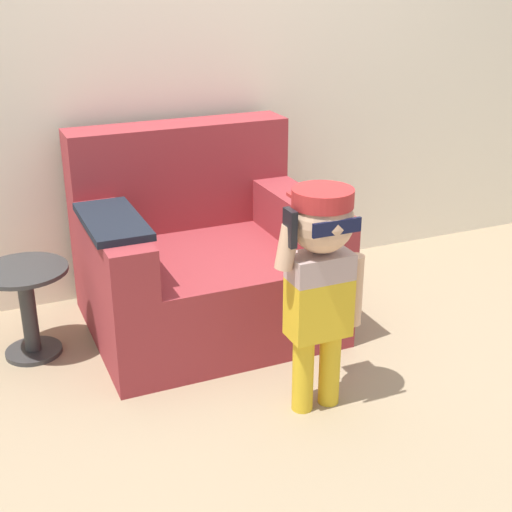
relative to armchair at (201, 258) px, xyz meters
The scene contains 5 objects.
ground_plane 0.49m from the armchair, 51.58° to the right, with size 10.00×10.00×0.00m, color #998466.
wall_back 1.12m from the armchair, 64.76° to the left, with size 10.00×0.05×2.60m.
armchair is the anchor object (origin of this frame).
person_child 0.90m from the armchair, 79.16° to the right, with size 0.36×0.27×0.87m.
side_table 0.79m from the armchair, behind, with size 0.37×0.37×0.40m.
Camera 1 is at (-1.21, -2.60, 1.59)m, focal length 50.00 mm.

